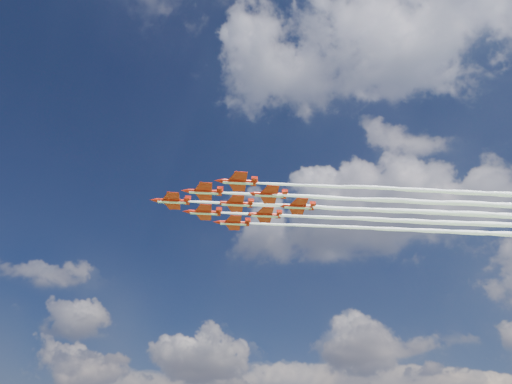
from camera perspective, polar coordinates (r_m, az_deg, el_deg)
jet_lead at (r=157.76m, az=8.99°, el=-1.82°), size 96.13×56.29×3.08m
jet_row2_port at (r=155.01m, az=13.01°, el=-0.80°), size 96.13×56.29×3.08m
jet_row2_starb at (r=165.67m, az=11.77°, el=-3.02°), size 96.13×56.29×3.08m
jet_row3_port at (r=153.10m, az=17.15°, el=0.25°), size 96.13×56.29×3.08m
jet_row3_centre at (r=163.37m, az=15.63°, el=-2.07°), size 96.13×56.29×3.08m
jet_row3_starb at (r=173.99m, az=14.30°, el=-4.10°), size 96.13×56.29×3.08m
jet_row4_port at (r=161.89m, az=19.58°, el=-1.08°), size 96.13×56.29×3.08m
jet_row4_starb at (r=172.12m, az=18.00°, el=-3.20°), size 96.13×56.29×3.08m
jet_tail at (r=171.02m, az=21.76°, el=-2.27°), size 96.13×56.29×3.08m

